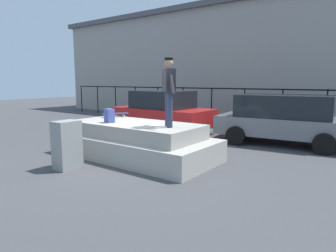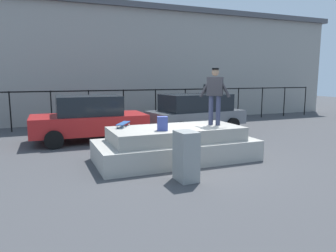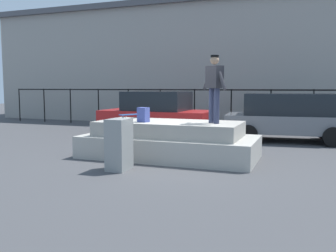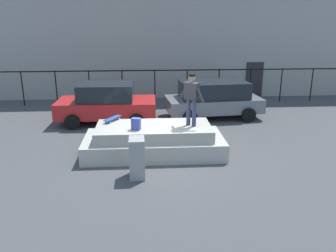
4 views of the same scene
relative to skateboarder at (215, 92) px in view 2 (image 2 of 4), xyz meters
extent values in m
plane|color=#424244|center=(-0.97, -0.28, -1.98)|extent=(60.00, 60.00, 0.00)
cube|color=#ADA89E|center=(-1.25, 0.06, -1.68)|extent=(4.66, 2.16, 0.59)
cube|color=#A09B91|center=(-1.25, 0.06, -1.20)|extent=(3.82, 1.77, 0.39)
cylinder|color=#2D334C|center=(0.08, -0.07, -0.56)|extent=(0.14, 0.14, 0.89)
cylinder|color=#2D334C|center=(-0.08, 0.07, -0.56)|extent=(0.14, 0.14, 0.89)
cube|color=#26262B|center=(0.00, 0.00, 0.17)|extent=(0.51, 0.48, 0.56)
cylinder|color=#26262B|center=(0.22, -0.18, 0.13)|extent=(0.35, 0.31, 0.58)
cylinder|color=#26262B|center=(-0.22, 0.18, 0.13)|extent=(0.35, 0.31, 0.58)
sphere|color=tan|center=(0.00, 0.00, 0.59)|extent=(0.22, 0.22, 0.22)
cylinder|color=black|center=(0.00, 0.00, 0.69)|extent=(0.29, 0.29, 0.05)
cube|color=#264C8C|center=(-2.66, 0.70, -0.89)|extent=(0.59, 0.81, 0.02)
cylinder|color=silver|center=(-2.43, 0.87, -0.97)|extent=(0.05, 0.06, 0.06)
cylinder|color=silver|center=(-2.61, 0.98, -0.97)|extent=(0.05, 0.06, 0.06)
cylinder|color=silver|center=(-2.71, 0.42, -0.97)|extent=(0.05, 0.06, 0.06)
cylinder|color=silver|center=(-2.88, 0.52, -0.97)|extent=(0.05, 0.06, 0.06)
cube|color=#3F4C99|center=(-1.82, -0.33, -0.81)|extent=(0.33, 0.27, 0.38)
cube|color=#B21E1E|center=(-3.18, 3.89, -1.31)|extent=(4.28, 2.06, 0.69)
cube|color=black|center=(-3.18, 3.89, -0.61)|extent=(2.37, 1.78, 0.72)
cylinder|color=black|center=(-4.46, 4.92, -1.66)|extent=(0.65, 0.24, 0.64)
cylinder|color=black|center=(-4.51, 2.92, -1.66)|extent=(0.65, 0.24, 0.64)
cylinder|color=black|center=(-1.84, 4.86, -1.66)|extent=(0.65, 0.24, 0.64)
cylinder|color=black|center=(-1.89, 2.86, -1.66)|extent=(0.65, 0.24, 0.64)
cube|color=slate|center=(1.61, 4.36, -1.35)|extent=(4.44, 2.38, 0.62)
cube|color=black|center=(1.61, 4.36, -0.68)|extent=(3.14, 2.02, 0.73)
cylinder|color=black|center=(0.19, 5.22, -1.66)|extent=(0.66, 0.28, 0.64)
cylinder|color=black|center=(0.40, 3.24, -1.66)|extent=(0.66, 0.28, 0.64)
cylinder|color=black|center=(2.82, 5.49, -1.66)|extent=(0.66, 0.28, 0.64)
cylinder|color=black|center=(3.02, 3.51, -1.66)|extent=(0.66, 0.28, 0.64)
cube|color=gray|center=(-1.78, -1.76, -1.39)|extent=(0.45, 0.61, 1.18)
cylinder|color=black|center=(-6.12, 7.26, -1.07)|extent=(0.06, 0.06, 1.81)
cylinder|color=black|center=(-4.40, 7.26, -1.07)|extent=(0.06, 0.06, 1.81)
cylinder|color=black|center=(-2.69, 7.26, -1.07)|extent=(0.06, 0.06, 1.81)
cylinder|color=black|center=(-0.97, 7.26, -1.07)|extent=(0.06, 0.06, 1.81)
cylinder|color=black|center=(0.74, 7.26, -1.07)|extent=(0.06, 0.06, 1.81)
cylinder|color=black|center=(2.46, 7.26, -1.07)|extent=(0.06, 0.06, 1.81)
cylinder|color=black|center=(4.17, 7.26, -1.07)|extent=(0.06, 0.06, 1.81)
cylinder|color=black|center=(5.88, 7.26, -1.07)|extent=(0.06, 0.06, 1.81)
cylinder|color=black|center=(7.60, 7.26, -1.07)|extent=(0.06, 0.06, 1.81)
cylinder|color=black|center=(9.31, 7.26, -1.07)|extent=(0.06, 0.06, 1.81)
cylinder|color=black|center=(11.03, 7.26, -1.07)|extent=(0.06, 0.06, 1.81)
cube|color=black|center=(-0.97, 7.26, -0.21)|extent=(24.00, 0.04, 0.06)
cube|color=gray|center=(-0.97, 12.99, 1.05)|extent=(28.81, 8.86, 6.07)
cube|color=#4C4C51|center=(-0.97, 12.99, 4.24)|extent=(29.39, 9.30, 0.30)
cube|color=#262628|center=(4.79, 8.56, -0.98)|extent=(1.00, 0.06, 2.00)
camera|label=1|loc=(4.41, -5.99, 0.14)|focal=31.83mm
camera|label=2|loc=(-4.90, -8.26, 0.44)|focal=33.73mm
camera|label=3|loc=(2.20, -9.10, -0.09)|focal=39.18mm
camera|label=4|loc=(-1.53, -11.07, 2.46)|focal=37.39mm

